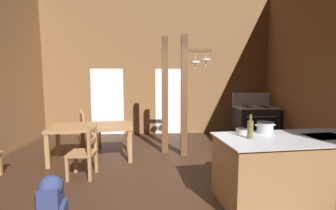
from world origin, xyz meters
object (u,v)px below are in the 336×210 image
ladderback_chair_near_window (85,152)px  mixing_bowl_on_counter (242,131)px  dining_table (92,129)px  ladderback_chair_by_post (88,130)px  stove_range (255,122)px  kitchen_island (294,169)px  bottle_tall_on_counter (250,129)px  backpack (51,199)px  stockpot_on_counter (265,127)px

ladderback_chair_near_window → mixing_bowl_on_counter: mixing_bowl_on_counter is taller
dining_table → ladderback_chair_near_window: bearing=-82.7°
ladderback_chair_near_window → ladderback_chair_by_post: same height
stove_range → dining_table: 4.54m
kitchen_island → stove_range: size_ratio=1.69×
mixing_bowl_on_counter → ladderback_chair_near_window: bearing=164.3°
kitchen_island → stove_range: bearing=74.4°
dining_table → bottle_tall_on_counter: 3.32m
ladderback_chair_by_post → backpack: bearing=-81.8°
ladderback_chair_by_post → bottle_tall_on_counter: (2.97, -2.87, 0.60)m
stove_range → mixing_bowl_on_counter: size_ratio=7.30×
ladderback_chair_by_post → mixing_bowl_on_counter: bearing=-40.4°
stove_range → backpack: size_ratio=2.21×
ladderback_chair_by_post → mixing_bowl_on_counter: (2.99, -2.55, 0.50)m
kitchen_island → ladderback_chair_near_window: bearing=162.5°
ladderback_chair_by_post → stockpot_on_counter: stockpot_on_counter is taller
ladderback_chair_near_window → backpack: 1.37m
ladderback_chair_near_window → backpack: (0.01, -1.36, -0.14)m
stockpot_on_counter → kitchen_island: bearing=-41.8°
dining_table → ladderback_chair_near_window: 0.97m
kitchen_island → ladderback_chair_by_post: ladderback_chair_by_post is taller
kitchen_island → backpack: 3.20m
ladderback_chair_by_post → mixing_bowl_on_counter: mixing_bowl_on_counter is taller
dining_table → bottle_tall_on_counter: (2.64, -1.98, 0.40)m
ladderback_chair_near_window → ladderback_chair_by_post: bearing=104.0°
ladderback_chair_by_post → stove_range: bearing=7.8°
stove_range → backpack: stove_range is taller
kitchen_island → ladderback_chair_by_post: (-3.64, 2.84, -0.01)m
dining_table → kitchen_island: bearing=-30.5°
dining_table → backpack: 2.34m
kitchen_island → dining_table: (-3.30, 1.94, 0.19)m
backpack → bottle_tall_on_counter: bottle_tall_on_counter is taller
stove_range → mixing_bowl_on_counter: (-1.62, -3.18, 0.47)m
kitchen_island → ladderback_chair_near_window: ladderback_chair_near_window is taller
bottle_tall_on_counter → ladderback_chair_by_post: bearing=136.0°
kitchen_island → stockpot_on_counter: size_ratio=7.23×
kitchen_island → dining_table: 3.84m
dining_table → stockpot_on_counter: bearing=-29.1°
mixing_bowl_on_counter → bottle_tall_on_counter: 0.34m
bottle_tall_on_counter → backpack: bearing=-172.5°
stove_range → ladderback_chair_near_window: (-4.15, -2.47, -0.03)m
kitchen_island → backpack: kitchen_island is taller
dining_table → stockpot_on_counter: (2.99, -1.67, 0.35)m
dining_table → mixing_bowl_on_counter: (2.65, -1.65, 0.30)m
stove_range → dining_table: stove_range is taller
stockpot_on_counter → mixing_bowl_on_counter: size_ratio=1.71×
stockpot_on_counter → bottle_tall_on_counter: (-0.36, -0.31, 0.05)m
dining_table → bottle_tall_on_counter: bottle_tall_on_counter is taller
kitchen_island → dining_table: size_ratio=1.23×
kitchen_island → bottle_tall_on_counter: 0.89m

